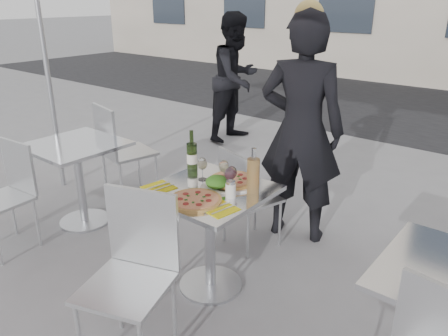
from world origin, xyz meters
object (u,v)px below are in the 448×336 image
Objects in this scene: pedestrian_a at (236,78)px; pizza_near at (195,200)px; chair_near at (134,263)px; wineglass_white_a at (202,164)px; wineglass_red_b at (232,173)px; main_table at (210,218)px; side_table_left at (78,167)px; chair_far at (244,192)px; pizza_far at (232,181)px; side_chair_lnear at (9,187)px; napkin_right at (220,209)px; napkin_left at (159,187)px; woman_diner at (301,131)px; sugar_shaker at (231,189)px; wineglass_red_a at (230,175)px; side_chair_lfar at (118,146)px; wine_bottle at (192,155)px; salad_plate at (217,183)px; carafe at (253,174)px; wineglass_white_b at (224,167)px.

pedestrian_a is 3.66m from pizza_near.
chair_near is 6.04× the size of wineglass_white_a.
pizza_near is 2.07× the size of wineglass_red_b.
main_table and side_table_left have the same top height.
chair_far reaches higher than pizza_far.
side_chair_lnear is 4.14× the size of napkin_right.
woman_diner is at bearing 82.90° from napkin_left.
sugar_shaker is at bearing -142.17° from pedestrian_a.
pizza_near is 2.07× the size of wineglass_red_a.
wineglass_white_a is (-0.19, -0.08, 0.09)m from pizza_far.
woman_diner reaches higher than main_table.
side_chair_lfar is at bearing -170.09° from pedestrian_a.
main_table is at bearing -29.30° from wine_bottle.
wine_bottle is 1.87× the size of wineglass_red_a.
chair_far is 0.63m from salad_plate.
side_table_left is 0.57m from side_chair_lnear.
chair_far reaches higher than main_table.
napkin_left is at bearing -147.09° from wineglass_red_a.
salad_plate is at bearing 51.89° from main_table.
napkin_left is (-0.32, 0.49, 0.19)m from chair_near.
napkin_left is (1.33, -0.70, 0.18)m from side_chair_lfar.
salad_plate is at bearing 71.90° from chair_near.
wine_bottle is at bearing 157.07° from napkin_right.
side_chair_lfar is at bearing 100.82° from side_table_left.
pedestrian_a is at bearing 124.60° from main_table.
pizza_near is (0.19, -0.76, 0.27)m from chair_far.
chair_far is 5.26× the size of wineglass_white_a.
carafe is at bearing 82.41° from woman_diner.
wineglass_white_b is (0.14, -0.42, 0.37)m from chair_far.
side_table_left is 1.64m from wineglass_red_b.
salad_plate is 1.40× the size of wineglass_white_b.
side_table_left is at bearing 180.00° from main_table.
salad_plate is at bearing 95.37° from pizza_near.
pedestrian_a is 11.00× the size of wineglass_red_a.
napkin_left is (-0.27, -0.19, 0.21)m from main_table.
main_table is at bearing -128.11° from salad_plate.
main_table is at bearing -90.48° from wineglass_white_b.
main_table is 0.39m from napkin_left.
side_chair_lfar is at bearing 163.76° from salad_plate.
wineglass_red_a reaches higher than napkin_right.
napkin_right is at bearing -64.60° from wineglass_red_a.
napkin_right is (1.83, 0.38, 0.24)m from side_chair_lnear.
side_chair_lnear is 1.76m from salad_plate.
chair_near is 0.76m from salad_plate.
wineglass_red_a is (0.06, -0.11, 0.09)m from pizza_far.
wineglass_white_b is (1.50, 0.15, 0.32)m from side_table_left.
side_chair_lfar reaches higher than side_table_left.
pedestrian_a is at bearing 136.05° from napkin_right.
pizza_far is (1.65, -0.34, 0.19)m from side_chair_lfar.
main_table is at bearing -140.56° from wineglass_red_b.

